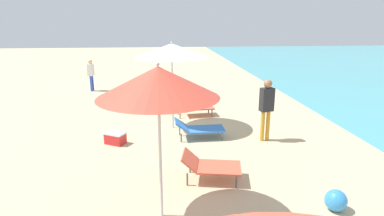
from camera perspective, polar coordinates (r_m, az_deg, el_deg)
umbrella_second at (r=4.93m, az=-6.12°, el=4.65°), size 1.94×1.94×2.68m
lounger_second_shoreside at (r=6.81m, az=3.31°, el=-10.28°), size 1.34×0.90×0.59m
umbrella_farthest at (r=9.57m, az=-3.67°, el=10.30°), size 2.22×2.22×2.69m
lounger_farthest_shoreside at (r=11.21m, az=0.30°, el=0.25°), size 1.37×0.72×0.67m
lounger_farthest_inland at (r=9.13m, az=1.22°, el=-3.62°), size 1.44×0.68×0.56m
person_walking_near at (r=8.95m, az=13.28°, el=0.75°), size 0.40×0.30×1.75m
person_walking_mid at (r=15.88m, az=-17.73°, el=6.15°), size 0.28×0.39×1.51m
beach_ball at (r=6.41m, az=24.46°, el=-14.90°), size 0.39×0.39×0.39m
cooler_box at (r=9.00m, az=-13.64°, el=-5.26°), size 0.63×0.56×0.33m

